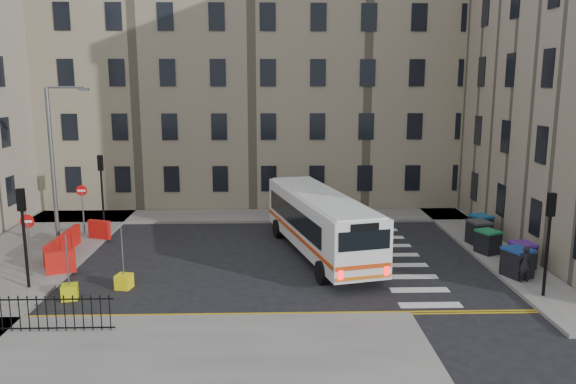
{
  "coord_description": "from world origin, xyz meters",
  "views": [
    {
      "loc": [
        -2.03,
        -26.06,
        8.33
      ],
      "look_at": [
        -1.24,
        1.44,
        3.0
      ],
      "focal_mm": 35.0,
      "sensor_mm": 36.0,
      "label": 1
    }
  ],
  "objects_px": {
    "streetlamp": "(52,165)",
    "wheelie_bin_c": "(488,242)",
    "wheelie_bin_b": "(522,255)",
    "pedestrian": "(525,264)",
    "bollard_chevron": "(70,292)",
    "wheelie_bin_d": "(479,232)",
    "bollard_yellow": "(124,281)",
    "bus": "(320,221)",
    "wheelie_bin_a": "(517,262)",
    "wheelie_bin_e": "(481,226)"
  },
  "relations": [
    {
      "from": "wheelie_bin_a",
      "to": "bollard_yellow",
      "type": "xyz_separation_m",
      "value": [
        -16.67,
        -0.58,
        -0.48
      ]
    },
    {
      "from": "wheelie_bin_a",
      "to": "wheelie_bin_b",
      "type": "distance_m",
      "value": 1.4
    },
    {
      "from": "streetlamp",
      "to": "wheelie_bin_b",
      "type": "relative_size",
      "value": 6.84
    },
    {
      "from": "wheelie_bin_a",
      "to": "wheelie_bin_d",
      "type": "height_order",
      "value": "wheelie_bin_a"
    },
    {
      "from": "wheelie_bin_c",
      "to": "pedestrian",
      "type": "xyz_separation_m",
      "value": [
        -0.02,
        -4.07,
        0.2
      ]
    },
    {
      "from": "wheelie_bin_d",
      "to": "bollard_yellow",
      "type": "distance_m",
      "value": 17.72
    },
    {
      "from": "wheelie_bin_a",
      "to": "bollard_yellow",
      "type": "height_order",
      "value": "wheelie_bin_a"
    },
    {
      "from": "bollard_yellow",
      "to": "bollard_chevron",
      "type": "distance_m",
      "value": 2.15
    },
    {
      "from": "streetlamp",
      "to": "bus",
      "type": "bearing_deg",
      "value": -6.27
    },
    {
      "from": "wheelie_bin_d",
      "to": "wheelie_bin_e",
      "type": "height_order",
      "value": "wheelie_bin_d"
    },
    {
      "from": "wheelie_bin_e",
      "to": "bollard_yellow",
      "type": "relative_size",
      "value": 2.2
    },
    {
      "from": "wheelie_bin_d",
      "to": "pedestrian",
      "type": "xyz_separation_m",
      "value": [
        -0.15,
        -5.68,
        0.16
      ]
    },
    {
      "from": "wheelie_bin_b",
      "to": "pedestrian",
      "type": "bearing_deg",
      "value": -122.48
    },
    {
      "from": "wheelie_bin_c",
      "to": "bollard_yellow",
      "type": "height_order",
      "value": "wheelie_bin_c"
    },
    {
      "from": "bus",
      "to": "wheelie_bin_b",
      "type": "distance_m",
      "value": 9.37
    },
    {
      "from": "streetlamp",
      "to": "wheelie_bin_c",
      "type": "bearing_deg",
      "value": -5.01
    },
    {
      "from": "wheelie_bin_e",
      "to": "pedestrian",
      "type": "relative_size",
      "value": 0.85
    },
    {
      "from": "bus",
      "to": "wheelie_bin_a",
      "type": "relative_size",
      "value": 7.86
    },
    {
      "from": "wheelie_bin_c",
      "to": "bollard_yellow",
      "type": "distance_m",
      "value": 17.16
    },
    {
      "from": "wheelie_bin_e",
      "to": "pedestrian",
      "type": "xyz_separation_m",
      "value": [
        -0.77,
        -7.07,
        0.18
      ]
    },
    {
      "from": "wheelie_bin_c",
      "to": "streetlamp",
      "type": "bearing_deg",
      "value": 151.81
    },
    {
      "from": "wheelie_bin_b",
      "to": "wheelie_bin_d",
      "type": "height_order",
      "value": "wheelie_bin_d"
    },
    {
      "from": "streetlamp",
      "to": "wheelie_bin_b",
      "type": "height_order",
      "value": "streetlamp"
    },
    {
      "from": "wheelie_bin_d",
      "to": "bollard_yellow",
      "type": "relative_size",
      "value": 2.12
    },
    {
      "from": "pedestrian",
      "to": "bollard_chevron",
      "type": "height_order",
      "value": "pedestrian"
    },
    {
      "from": "bollard_yellow",
      "to": "wheelie_bin_c",
      "type": "bearing_deg",
      "value": 13.37
    },
    {
      "from": "bus",
      "to": "bollard_yellow",
      "type": "bearing_deg",
      "value": -166.33
    },
    {
      "from": "wheelie_bin_b",
      "to": "bollard_yellow",
      "type": "relative_size",
      "value": 1.98
    },
    {
      "from": "wheelie_bin_b",
      "to": "wheelie_bin_d",
      "type": "relative_size",
      "value": 0.93
    },
    {
      "from": "wheelie_bin_d",
      "to": "pedestrian",
      "type": "bearing_deg",
      "value": -102.84
    },
    {
      "from": "bollard_chevron",
      "to": "wheelie_bin_a",
      "type": "bearing_deg",
      "value": 5.34
    },
    {
      "from": "wheelie_bin_d",
      "to": "bollard_chevron",
      "type": "distance_m",
      "value": 19.82
    },
    {
      "from": "wheelie_bin_a",
      "to": "wheelie_bin_c",
      "type": "xyz_separation_m",
      "value": [
        0.02,
        3.39,
        -0.06
      ]
    },
    {
      "from": "wheelie_bin_a",
      "to": "pedestrian",
      "type": "xyz_separation_m",
      "value": [
        -0.01,
        -0.68,
        0.15
      ]
    },
    {
      "from": "wheelie_bin_b",
      "to": "wheelie_bin_e",
      "type": "bearing_deg",
      "value": 79.21
    },
    {
      "from": "streetlamp",
      "to": "bollard_yellow",
      "type": "xyz_separation_m",
      "value": [
        4.83,
        -5.85,
        -4.04
      ]
    },
    {
      "from": "wheelie_bin_a",
      "to": "bus",
      "type": "bearing_deg",
      "value": 132.48
    },
    {
      "from": "wheelie_bin_a",
      "to": "pedestrian",
      "type": "relative_size",
      "value": 0.92
    },
    {
      "from": "wheelie_bin_e",
      "to": "bollard_yellow",
      "type": "bearing_deg",
      "value": -176.58
    },
    {
      "from": "wheelie_bin_a",
      "to": "pedestrian",
      "type": "bearing_deg",
      "value": -113.07
    },
    {
      "from": "wheelie_bin_a",
      "to": "wheelie_bin_c",
      "type": "relative_size",
      "value": 1.1
    },
    {
      "from": "bus",
      "to": "wheelie_bin_e",
      "type": "height_order",
      "value": "bus"
    },
    {
      "from": "wheelie_bin_a",
      "to": "wheelie_bin_e",
      "type": "xyz_separation_m",
      "value": [
        0.77,
        6.39,
        -0.03
      ]
    },
    {
      "from": "streetlamp",
      "to": "wheelie_bin_c",
      "type": "distance_m",
      "value": 21.9
    },
    {
      "from": "wheelie_bin_d",
      "to": "bollard_chevron",
      "type": "height_order",
      "value": "wheelie_bin_d"
    },
    {
      "from": "bus",
      "to": "wheelie_bin_e",
      "type": "xyz_separation_m",
      "value": [
        8.96,
        2.58,
        -0.97
      ]
    },
    {
      "from": "streetlamp",
      "to": "wheelie_bin_c",
      "type": "height_order",
      "value": "streetlamp"
    },
    {
      "from": "pedestrian",
      "to": "bollard_chevron",
      "type": "xyz_separation_m",
      "value": [
        -18.49,
        -1.04,
        -0.63
      ]
    },
    {
      "from": "wheelie_bin_c",
      "to": "wheelie_bin_e",
      "type": "xyz_separation_m",
      "value": [
        0.75,
        3.0,
        0.03
      ]
    },
    {
      "from": "pedestrian",
      "to": "bollard_chevron",
      "type": "bearing_deg",
      "value": -14.19
    }
  ]
}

